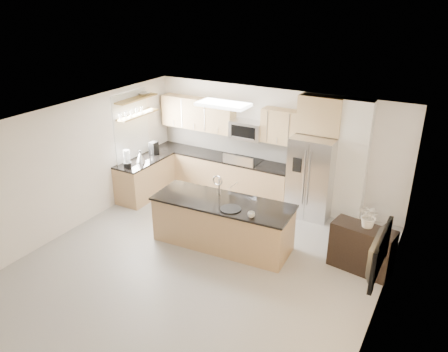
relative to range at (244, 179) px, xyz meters
The scene contains 27 objects.
floor 3.02m from the range, 78.39° to the right, with size 6.50×6.50×0.00m, color #A39F9B.
ceiling 3.66m from the range, 78.39° to the right, with size 6.00×6.50×0.02m, color silver.
wall_back 1.07m from the range, 28.76° to the left, with size 6.00×0.02×2.60m, color silver.
wall_front 6.25m from the range, 84.45° to the right, with size 6.00×0.02×2.60m, color silver.
wall_left 3.87m from the range, 129.41° to the right, with size 0.02×6.50×2.60m, color silver.
wall_right 4.71m from the range, 39.05° to the right, with size 0.02×6.50×2.60m, color silver.
back_counter 0.63m from the range, behind, with size 3.55×0.66×1.44m.
left_counter 2.33m from the range, 152.71° to the right, with size 0.66×1.50×0.92m.
range is the anchor object (origin of this frame).
upper_cabinets 1.53m from the range, 166.83° to the left, with size 3.50×0.33×0.75m.
microwave 1.16m from the range, 90.00° to the left, with size 0.76×0.40×0.40m.
refrigerator 1.71m from the range, ahead, with size 0.92×0.78×1.78m.
partition_column 2.56m from the range, ahead, with size 0.60×0.30×2.60m, color white.
window 2.86m from the range, 155.75° to the right, with size 0.04×1.15×1.65m.
shelf_lower 2.86m from the range, 156.67° to the right, with size 0.30×1.20×0.04m, color olive.
shelf_upper 3.07m from the range, 156.67° to the right, with size 0.30×1.20×0.04m, color olive.
ceiling_fixture 2.48m from the range, 81.39° to the right, with size 1.00×0.50×0.06m, color white.
island 2.16m from the range, 73.67° to the right, with size 2.73×1.13×1.35m.
credenza 3.51m from the range, 27.08° to the right, with size 1.06×0.44×0.85m, color black.
cup 2.76m from the range, 60.31° to the right, with size 0.13×0.13×0.10m, color silver.
platter 2.49m from the range, 68.61° to the right, with size 0.38×0.38×0.02m, color black.
blender 2.71m from the range, 141.88° to the right, with size 0.18×0.18×0.41m.
kettle 2.44m from the range, 148.45° to the right, with size 0.23×0.23×0.28m.
coffee_maker 2.27m from the range, 162.56° to the right, with size 0.17×0.20×0.30m.
bowl 3.03m from the range, 162.83° to the right, with size 0.34×0.34×0.08m, color silver.
flower_vase 3.61m from the range, 26.22° to the right, with size 0.56×0.49×0.63m, color beige.
television 4.78m from the range, 41.64° to the right, with size 1.08×0.14×0.62m, color black.
Camera 1 is at (3.62, -5.50, 4.58)m, focal length 35.00 mm.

